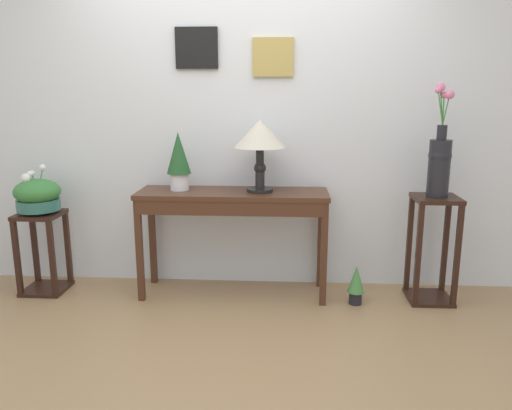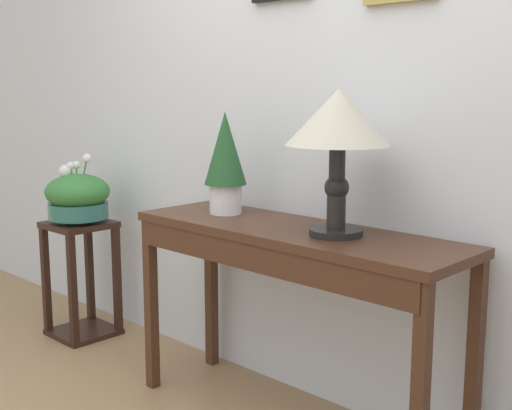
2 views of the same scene
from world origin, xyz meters
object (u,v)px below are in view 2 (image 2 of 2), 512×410
(console_table, at_px, (289,256))
(pedestal_stand_left, at_px, (82,279))
(table_lamp, at_px, (338,125))
(planter_bowl_wide_left, at_px, (78,197))
(potted_plant_on_console, at_px, (225,158))

(console_table, height_order, pedestal_stand_left, console_table)
(table_lamp, distance_m, pedestal_stand_left, 1.86)
(pedestal_stand_left, relative_size, planter_bowl_wide_left, 1.74)
(table_lamp, xyz_separation_m, pedestal_stand_left, (-1.64, -0.04, -0.87))
(potted_plant_on_console, bearing_deg, console_table, -7.08)
(console_table, relative_size, planter_bowl_wide_left, 3.87)
(table_lamp, height_order, planter_bowl_wide_left, table_lamp)
(potted_plant_on_console, bearing_deg, pedestal_stand_left, -176.52)
(console_table, relative_size, pedestal_stand_left, 2.23)
(table_lamp, distance_m, potted_plant_on_console, 0.61)
(planter_bowl_wide_left, bearing_deg, potted_plant_on_console, 3.49)
(pedestal_stand_left, height_order, planter_bowl_wide_left, planter_bowl_wide_left)
(pedestal_stand_left, xyz_separation_m, planter_bowl_wide_left, (-0.00, -0.00, 0.44))
(console_table, height_order, potted_plant_on_console, potted_plant_on_console)
(potted_plant_on_console, height_order, planter_bowl_wide_left, potted_plant_on_console)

